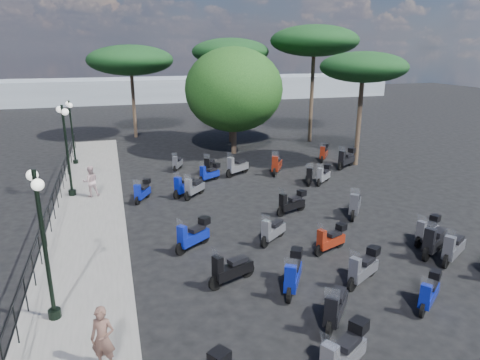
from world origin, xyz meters
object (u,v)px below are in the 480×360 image
object	(u,v)px
scooter_12	(293,274)
scooter_24	(427,231)
scooter_10	(210,173)
scooter_16	(209,166)
scooter_17	(429,293)
pine_0	(230,52)
scooter_5	(177,164)
scooter_26	(346,159)
scooter_27	(324,153)
scooter_8	(273,231)
scooter_20	(309,176)
scooter_21	(277,165)
lamp_post_1	(66,145)
lamp_post_0	(43,237)
scooter_3	(194,188)
scooter_14	(292,203)
scooter_25	(323,175)
scooter_13	(331,240)
scooter_2	(193,236)
pedestrian_far	(91,181)
pine_3	(363,67)
woman	(103,338)
scooter_1	(231,270)
scooter_11	(363,268)
scooter_6	(343,355)
pine_2	(131,60)
scooter_22	(453,249)
pine_1	(314,41)
broadleaf_tree	(234,90)
scooter_15	(237,167)
scooter_18	(435,241)
scooter_9	(185,187)
scooter_4	(142,192)
lamp_post_2	(72,128)
scooter_19	(355,205)

from	to	relation	value
scooter_12	scooter_24	xyz separation A→B (m)	(6.08, 1.58, -0.05)
scooter_10	scooter_16	distance (m)	1.59
scooter_17	pine_0	size ratio (longest dim) A/B	0.17
scooter_5	scooter_26	xyz separation A→B (m)	(9.89, -2.42, 0.15)
scooter_27	scooter_8	bearing A→B (deg)	90.72
scooter_20	scooter_21	xyz separation A→B (m)	(-0.97, 2.28, 0.07)
lamp_post_1	scooter_24	world-z (taller)	lamp_post_1
lamp_post_0	scooter_3	size ratio (longest dim) A/B	3.03
scooter_12	scooter_14	size ratio (longest dim) A/B	1.02
scooter_8	pine_0	xyz separation A→B (m)	(3.33, 17.70, 6.22)
scooter_16	scooter_25	world-z (taller)	scooter_16
scooter_13	scooter_21	world-z (taller)	scooter_21
scooter_2	pedestrian_far	bearing A→B (deg)	-7.00
lamp_post_0	pine_3	size ratio (longest dim) A/B	0.60
woman	scooter_13	xyz separation A→B (m)	(7.68, 3.92, -0.44)
scooter_1	scooter_11	bearing A→B (deg)	-127.77
scooter_27	scooter_17	bearing A→B (deg)	109.27
scooter_6	scooter_10	bearing A→B (deg)	-32.20
woman	pine_2	bearing A→B (deg)	106.70
scooter_8	scooter_10	size ratio (longest dim) A/B	0.98
lamp_post_1	scooter_17	world-z (taller)	lamp_post_1
pedestrian_far	scooter_22	distance (m)	15.65
pine_1	broadleaf_tree	bearing A→B (deg)	-162.68
woman	scooter_15	xyz separation A→B (m)	(7.19, 14.04, -0.39)
scooter_15	scooter_27	size ratio (longest dim) A/B	1.13
scooter_12	pine_2	size ratio (longest dim) A/B	0.22
scooter_25	scooter_20	bearing A→B (deg)	32.65
scooter_5	scooter_18	distance (m)	15.16
scooter_2	scooter_25	distance (m)	9.93
scooter_17	scooter_6	bearing A→B (deg)	77.20
scooter_13	scooter_27	size ratio (longest dim) A/B	1.02
scooter_17	scooter_24	distance (m)	4.49
scooter_10	scooter_22	world-z (taller)	scooter_22
pine_0	scooter_25	bearing A→B (deg)	-80.86
scooter_9	pine_1	xyz separation A→B (m)	(11.53, 10.01, 6.98)
scooter_4	scooter_24	world-z (taller)	scooter_24
scooter_14	pine_3	world-z (taller)	pine_3
woman	scooter_27	world-z (taller)	woman
scooter_27	lamp_post_0	bearing A→B (deg)	78.60
scooter_6	scooter_26	xyz separation A→B (m)	(9.00, 15.32, 0.01)
lamp_post_2	scooter_4	distance (m)	8.66
scooter_8	scooter_24	bearing A→B (deg)	-146.26
scooter_4	scooter_19	world-z (taller)	scooter_19
scooter_4	scooter_18	bearing A→B (deg)	165.89
scooter_3	scooter_27	xyz separation A→B (m)	(9.35, 4.55, 0.04)
scooter_8	scooter_25	world-z (taller)	scooter_8
woman	scooter_12	xyz separation A→B (m)	(5.37, 1.94, -0.37)
scooter_6	scooter_26	size ratio (longest dim) A/B	1.01
lamp_post_2	pine_0	bearing A→B (deg)	7.35
lamp_post_0	scooter_1	distance (m)	5.40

